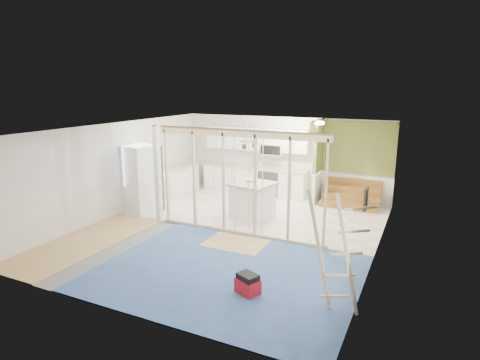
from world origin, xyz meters
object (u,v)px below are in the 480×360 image
at_px(island, 253,201).
at_px(toolbox, 248,284).
at_px(ladder, 337,253).
at_px(fridge, 141,179).

distance_m(island, toolbox, 4.08).
bearing_deg(island, ladder, -40.18).
xyz_separation_m(island, toolbox, (1.56, -3.76, -0.33)).
height_order(fridge, toolbox, fridge).
bearing_deg(fridge, toolbox, -18.66).
bearing_deg(ladder, toolbox, 177.83).
distance_m(fridge, island, 3.28).
bearing_deg(toolbox, island, 136.25).
relative_size(toolbox, ladder, 0.24).
relative_size(island, ladder, 0.61).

